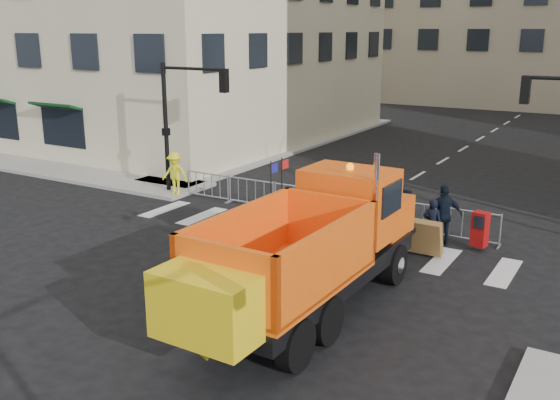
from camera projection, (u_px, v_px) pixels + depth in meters
The scene contains 10 objects.
ground at pixel (216, 296), 16.19m from camera, with size 120.00×120.00×0.00m, color black.
sidewalk_back at pixel (352, 213), 23.21m from camera, with size 64.00×5.00×0.15m, color gray.
traffic_light_left at pixel (166, 129), 25.64m from camera, with size 0.18×0.18×5.40m, color black.
crowd_barriers at pixel (323, 203), 22.71m from camera, with size 12.60×0.60×1.10m, color #9EA0A5, non-canonical shape.
plow_truck at pixel (309, 247), 14.74m from camera, with size 3.24×9.94×3.84m.
cop_a at pixel (432, 224), 19.51m from camera, with size 0.58×0.38×1.60m, color black.
cop_b at pixel (404, 216), 19.98m from camera, with size 0.87×0.68×1.79m, color black.
cop_c at pixel (444, 215), 19.76m from camera, with size 1.16×0.48×1.99m, color black.
worker at pixel (175, 173), 25.36m from camera, with size 1.12×0.65×1.74m, color yellow.
newspaper_box at pixel (480, 229), 19.31m from camera, with size 0.45×0.40×1.10m, color maroon.
Camera 1 is at (9.09, -11.99, 6.69)m, focal length 40.00 mm.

